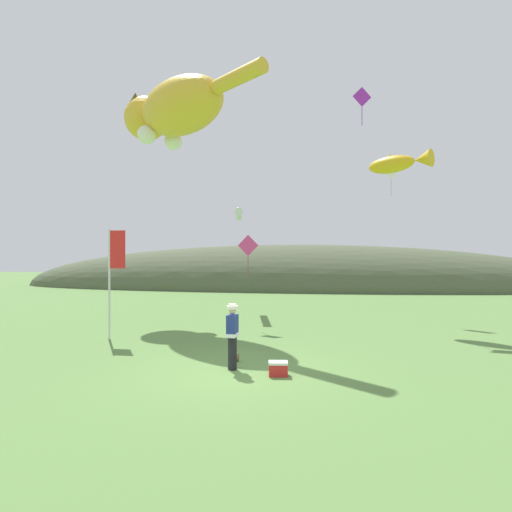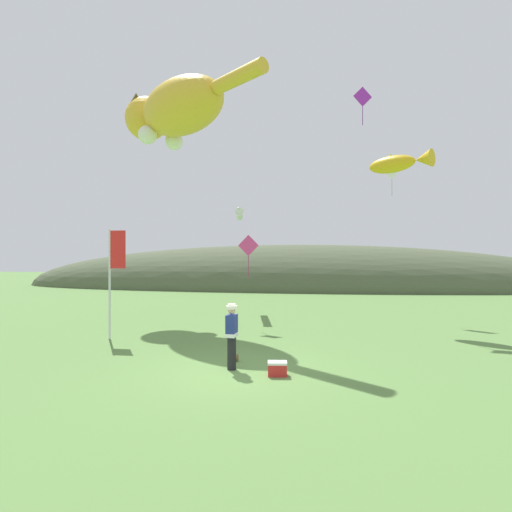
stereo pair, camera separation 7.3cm
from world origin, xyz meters
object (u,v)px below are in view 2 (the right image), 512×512
object	(u,v)px
picnic_cooler	(277,369)
kite_spool	(235,358)
festival_banner_pole	(114,267)
kite_fish_windsock	(398,163)
kite_diamond_pink	(248,246)
kite_giant_cat	(174,111)
kite_tube_streamer	(239,214)
kite_diamond_white	(392,167)
festival_attendant	(232,334)
kite_diamond_violet	(363,97)

from	to	relation	value
picnic_cooler	kite_spool	bearing A→B (deg)	138.00
festival_banner_pole	kite_fish_windsock	xyz separation A→B (m)	(11.07, 4.87, 4.59)
kite_fish_windsock	kite_spool	bearing A→B (deg)	-129.57
kite_diamond_pink	festival_banner_pole	bearing A→B (deg)	-144.21
picnic_cooler	kite_giant_cat	xyz separation A→B (m)	(-5.94, 8.60, 10.01)
kite_fish_windsock	kite_tube_streamer	world-z (taller)	kite_fish_windsock
kite_diamond_white	kite_fish_windsock	bearing A→B (deg)	-94.96
festival_attendant	picnic_cooler	xyz separation A→B (m)	(1.27, -0.37, -0.77)
kite_diamond_pink	kite_diamond_white	bearing A→B (deg)	33.80
kite_giant_cat	kite_diamond_violet	world-z (taller)	kite_giant_cat
kite_diamond_white	kite_diamond_violet	world-z (taller)	kite_diamond_violet
kite_spool	festival_banner_pole	bearing A→B (deg)	154.71
festival_banner_pole	kite_fish_windsock	distance (m)	12.93
kite_spool	kite_diamond_violet	distance (m)	14.26
festival_banner_pole	kite_diamond_pink	xyz separation A→B (m)	(4.50, 3.25, 0.84)
kite_tube_streamer	kite_diamond_pink	world-z (taller)	kite_tube_streamer
picnic_cooler	kite_diamond_violet	xyz separation A→B (m)	(3.21, 9.57, 10.55)
kite_fish_windsock	kite_diamond_white	size ratio (longest dim) A/B	1.29
kite_spool	kite_tube_streamer	xyz separation A→B (m)	(-1.87, 10.36, 5.28)
festival_attendant	kite_fish_windsock	bearing A→B (deg)	53.83
festival_banner_pole	kite_diamond_pink	size ratio (longest dim) A/B	2.23
kite_spool	kite_diamond_white	bearing A→B (deg)	58.49
kite_fish_windsock	festival_attendant	bearing A→B (deg)	-126.17
picnic_cooler	kite_giant_cat	distance (m)	14.47
festival_banner_pole	kite_diamond_white	xyz separation A→B (m)	(11.32, 7.81, 5.06)
kite_diamond_violet	festival_banner_pole	bearing A→B (deg)	-148.24
kite_tube_streamer	kite_diamond_white	distance (m)	8.45
kite_giant_cat	kite_fish_windsock	xyz separation A→B (m)	(10.59, -0.12, -2.95)
picnic_cooler	kite_diamond_violet	distance (m)	14.60
picnic_cooler	kite_tube_streamer	world-z (taller)	kite_tube_streamer
kite_tube_streamer	kite_diamond_pink	distance (m)	5.25
kite_fish_windsock	kite_diamond_violet	distance (m)	3.93
festival_attendant	kite_diamond_white	world-z (taller)	kite_diamond_white
picnic_cooler	kite_diamond_violet	world-z (taller)	kite_diamond_violet
kite_giant_cat	kite_tube_streamer	size ratio (longest dim) A/B	2.62
kite_giant_cat	kite_diamond_pink	bearing A→B (deg)	-23.41
kite_tube_streamer	kite_spool	bearing A→B (deg)	-79.79
festival_banner_pole	kite_spool	bearing A→B (deg)	-25.29
festival_banner_pole	kite_diamond_pink	bearing A→B (deg)	35.79
kite_diamond_violet	kite_diamond_pink	bearing A→B (deg)	-152.09
kite_spool	kite_diamond_violet	world-z (taller)	kite_diamond_violet
kite_spool	kite_giant_cat	bearing A→B (deg)	121.88
kite_diamond_white	kite_diamond_pink	xyz separation A→B (m)	(-6.82, -4.57, -4.22)
festival_banner_pole	kite_tube_streamer	world-z (taller)	kite_tube_streamer
festival_banner_pole	kite_diamond_white	world-z (taller)	kite_diamond_white
kite_spool	kite_diamond_pink	xyz separation A→B (m)	(-0.56, 5.64, 3.39)
kite_tube_streamer	festival_attendant	bearing A→B (deg)	-80.16
festival_attendant	festival_banner_pole	distance (m)	6.31
kite_diamond_pink	kite_diamond_violet	world-z (taller)	kite_diamond_violet
festival_attendant	festival_banner_pole	bearing A→B (deg)	147.81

